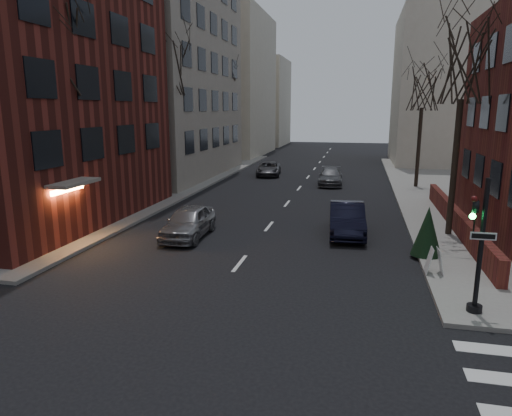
{
  "coord_description": "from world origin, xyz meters",
  "views": [
    {
      "loc": [
        4.48,
        -4.7,
        6.04
      ],
      "look_at": [
        0.37,
        13.32,
        2.0
      ],
      "focal_mm": 32.0,
      "sensor_mm": 36.0,
      "label": 1
    }
  ],
  "objects": [
    {
      "name": "building_distant_la",
      "position": [
        -15.0,
        55.0,
        9.0
      ],
      "size": [
        14.0,
        16.0,
        18.0
      ],
      "primitive_type": "cube",
      "color": "beige",
      "rests_on": "ground"
    },
    {
      "name": "streetlamp_near",
      "position": [
        -8.2,
        22.0,
        4.24
      ],
      "size": [
        0.36,
        0.36,
        6.28
      ],
      "color": "black",
      "rests_on": "sidewalk_far_left"
    },
    {
      "name": "building_left_tan",
      "position": [
        -17.0,
        34.0,
        14.0
      ],
      "size": [
        18.0,
        18.0,
        28.0
      ],
      "primitive_type": "cube",
      "color": "gray",
      "rests_on": "ground"
    },
    {
      "name": "building_distant_ra",
      "position": [
        15.0,
        50.0,
        8.0
      ],
      "size": [
        14.0,
        14.0,
        16.0
      ],
      "primitive_type": "cube",
      "color": "beige",
      "rests_on": "ground"
    },
    {
      "name": "tree_left_b",
      "position": [
        -8.8,
        26.0,
        8.91
      ],
      "size": [
        4.4,
        4.4,
        10.8
      ],
      "color": "#2D231C",
      "rests_on": "sidewalk_far_left"
    },
    {
      "name": "traffic_signal",
      "position": [
        7.94,
        8.99,
        1.91
      ],
      "size": [
        0.76,
        0.44,
        4.0
      ],
      "color": "black",
      "rests_on": "sidewalk_far_right"
    },
    {
      "name": "tree_right_b",
      "position": [
        8.8,
        32.0,
        7.59
      ],
      "size": [
        3.74,
        3.74,
        9.18
      ],
      "color": "#2D231C",
      "rests_on": "sidewalk_far_right"
    },
    {
      "name": "parked_sedan",
      "position": [
        4.0,
        17.31,
        0.77
      ],
      "size": [
        1.95,
        4.79,
        1.54
      ],
      "primitive_type": "imported",
      "rotation": [
        0.0,
        0.0,
        0.07
      ],
      "color": "black",
      "rests_on": "ground"
    },
    {
      "name": "tree_left_a",
      "position": [
        -8.8,
        14.0,
        8.47
      ],
      "size": [
        4.18,
        4.18,
        10.26
      ],
      "color": "#2D231C",
      "rests_on": "sidewalk_far_left"
    },
    {
      "name": "car_lane_far",
      "position": [
        -3.65,
        36.21,
        0.62
      ],
      "size": [
        2.58,
        4.66,
        1.24
      ],
      "primitive_type": "imported",
      "rotation": [
        0.0,
        0.0,
        0.12
      ],
      "color": "#414045",
      "rests_on": "ground"
    },
    {
      "name": "low_wall_right",
      "position": [
        9.3,
        19.0,
        0.65
      ],
      "size": [
        0.35,
        16.0,
        1.0
      ],
      "primitive_type": "cube",
      "color": "maroon",
      "rests_on": "sidewalk_far_right"
    },
    {
      "name": "streetlamp_far",
      "position": [
        -8.2,
        42.0,
        4.24
      ],
      "size": [
        0.36,
        0.36,
        6.28
      ],
      "color": "black",
      "rests_on": "sidewalk_far_left"
    },
    {
      "name": "building_distant_lb",
      "position": [
        -13.0,
        72.0,
        7.0
      ],
      "size": [
        10.0,
        12.0,
        14.0
      ],
      "primitive_type": "cube",
      "color": "beige",
      "rests_on": "ground"
    },
    {
      "name": "tree_left_c",
      "position": [
        -8.8,
        40.0,
        8.03
      ],
      "size": [
        3.96,
        3.96,
        9.72
      ],
      "color": "#2D231C",
      "rests_on": "sidewalk_far_left"
    },
    {
      "name": "car_lane_silver",
      "position": [
        -3.36,
        15.16,
        0.75
      ],
      "size": [
        1.9,
        4.44,
        1.49
      ],
      "primitive_type": "imported",
      "rotation": [
        0.0,
        0.0,
        0.03
      ],
      "color": "gray",
      "rests_on": "ground"
    },
    {
      "name": "evergreen_shrub",
      "position": [
        7.3,
        14.3,
        1.17
      ],
      "size": [
        1.31,
        1.31,
        2.03
      ],
      "primitive_type": "cone",
      "rotation": [
        0.0,
        0.0,
        -0.08
      ],
      "color": "black",
      "rests_on": "sidewalk_far_right"
    },
    {
      "name": "sandwich_board",
      "position": [
        7.3,
        12.12,
        0.63
      ],
      "size": [
        0.45,
        0.62,
        0.96
      ],
      "primitive_type": "cube",
      "rotation": [
        0.0,
        0.0,
        0.04
      ],
      "color": "white",
      "rests_on": "sidewalk_far_right"
    },
    {
      "name": "car_lane_gray",
      "position": [
        2.23,
        32.15,
        0.66
      ],
      "size": [
        2.08,
        4.66,
        1.33
      ],
      "primitive_type": "imported",
      "rotation": [
        0.0,
        0.0,
        0.05
      ],
      "color": "#46474C",
      "rests_on": "ground"
    },
    {
      "name": "tree_right_a",
      "position": [
        8.8,
        18.0,
        8.03
      ],
      "size": [
        3.96,
        3.96,
        9.72
      ],
      "color": "#2D231C",
      "rests_on": "sidewalk_far_right"
    }
  ]
}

